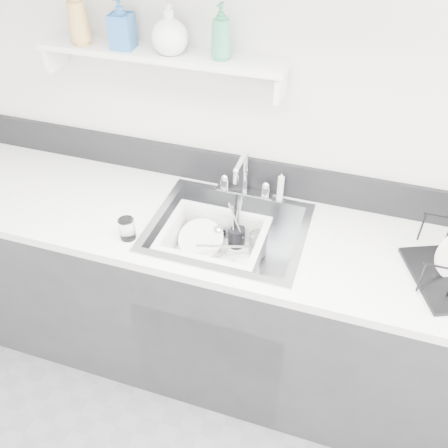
% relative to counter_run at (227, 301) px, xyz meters
% --- Properties ---
extents(room_shell, '(3.50, 3.00, 2.60)m').
position_rel_counter_run_xyz_m(room_shell, '(0.00, -0.80, 1.22)').
color(room_shell, silver).
rests_on(room_shell, ground).
extents(counter_run, '(3.20, 0.62, 0.92)m').
position_rel_counter_run_xyz_m(counter_run, '(0.00, 0.00, 0.00)').
color(counter_run, '#29292D').
rests_on(counter_run, ground).
extents(backsplash, '(3.20, 0.02, 0.16)m').
position_rel_counter_run_xyz_m(backsplash, '(0.00, 0.30, 0.54)').
color(backsplash, black).
rests_on(backsplash, counter_run).
extents(sink, '(0.64, 0.52, 0.20)m').
position_rel_counter_run_xyz_m(sink, '(0.00, 0.00, 0.37)').
color(sink, silver).
rests_on(sink, counter_run).
extents(faucet, '(0.26, 0.18, 0.23)m').
position_rel_counter_run_xyz_m(faucet, '(0.00, 0.25, 0.52)').
color(faucet, silver).
rests_on(faucet, counter_run).
extents(side_sprayer, '(0.03, 0.03, 0.14)m').
position_rel_counter_run_xyz_m(side_sprayer, '(0.16, 0.25, 0.53)').
color(side_sprayer, silver).
rests_on(side_sprayer, counter_run).
extents(wall_shelf, '(1.00, 0.16, 0.12)m').
position_rel_counter_run_xyz_m(wall_shelf, '(-0.35, 0.23, 1.05)').
color(wall_shelf, silver).
rests_on(wall_shelf, room_shell).
extents(wash_tub, '(0.48, 0.43, 0.16)m').
position_rel_counter_run_xyz_m(wash_tub, '(-0.05, -0.04, 0.37)').
color(wash_tub, silver).
rests_on(wash_tub, sink).
extents(plate_stack, '(0.24, 0.23, 0.09)m').
position_rel_counter_run_xyz_m(plate_stack, '(-0.12, 0.01, 0.33)').
color(plate_stack, white).
rests_on(plate_stack, wash_tub).
extents(utensil_cup, '(0.07, 0.07, 0.25)m').
position_rel_counter_run_xyz_m(utensil_cup, '(0.02, 0.07, 0.36)').
color(utensil_cup, black).
rests_on(utensil_cup, wash_tub).
extents(ladle, '(0.21, 0.27, 0.07)m').
position_rel_counter_run_xyz_m(ladle, '(-0.03, 0.01, 0.34)').
color(ladle, silver).
rests_on(ladle, wash_tub).
extents(tumbler_in_tub, '(0.09, 0.09, 0.11)m').
position_rel_counter_run_xyz_m(tumbler_in_tub, '(0.12, 0.04, 0.36)').
color(tumbler_in_tub, white).
rests_on(tumbler_in_tub, wash_tub).
extents(tumbler_counter, '(0.08, 0.08, 0.09)m').
position_rel_counter_run_xyz_m(tumbler_counter, '(-0.36, -0.18, 0.50)').
color(tumbler_counter, white).
rests_on(tumbler_counter, counter_run).
extents(bowl_small, '(0.13, 0.13, 0.03)m').
position_rel_counter_run_xyz_m(bowl_small, '(0.09, -0.06, 0.32)').
color(bowl_small, white).
rests_on(bowl_small, wash_tub).
extents(soap_bottle_a, '(0.11, 0.11, 0.22)m').
position_rel_counter_run_xyz_m(soap_bottle_a, '(-0.67, 0.21, 1.18)').
color(soap_bottle_a, tan).
rests_on(soap_bottle_a, wall_shelf).
extents(soap_bottle_b, '(0.09, 0.09, 0.19)m').
position_rel_counter_run_xyz_m(soap_bottle_b, '(-0.49, 0.22, 1.17)').
color(soap_bottle_b, '#2A64A7').
rests_on(soap_bottle_b, wall_shelf).
extents(soap_bottle_c, '(0.16, 0.16, 0.18)m').
position_rel_counter_run_xyz_m(soap_bottle_c, '(-0.30, 0.22, 1.16)').
color(soap_bottle_c, white).
rests_on(soap_bottle_c, wall_shelf).
extents(soap_bottle_d, '(0.08, 0.08, 0.20)m').
position_rel_counter_run_xyz_m(soap_bottle_d, '(-0.10, 0.23, 1.17)').
color(soap_bottle_d, '#349165').
rests_on(soap_bottle_d, wall_shelf).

